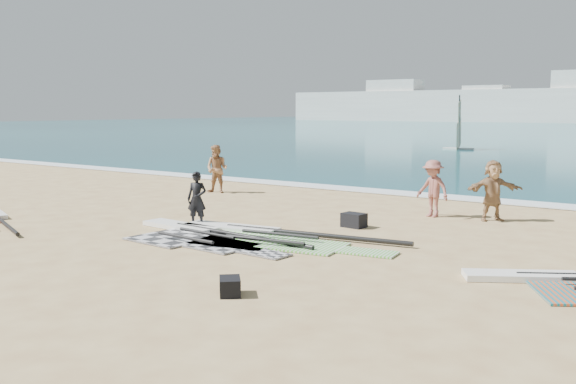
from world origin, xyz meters
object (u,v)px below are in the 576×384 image
Objects in this scene: rig_grey at (196,235)px; gear_bag_near at (354,220)px; rig_green at (264,236)px; beachgoer_mid at (433,189)px; beachgoer_right at (493,190)px; gear_bag_far at (230,286)px; beachgoer_left at (217,169)px; person_wetsuit at (197,199)px.

gear_bag_near reaches higher than rig_grey.
rig_grey is at bearing -158.93° from rig_green.
beachgoer_right is (1.68, 0.38, 0.03)m from beachgoer_mid.
beachgoer_left is at bearing 132.69° from gear_bag_far.
beachgoer_right is at bearing 27.97° from beachgoer_mid.
person_wetsuit is (-2.50, 0.24, 0.71)m from rig_green.
rig_green is 3.59× the size of beachgoer_right.
rig_grey is 8.68m from beachgoer_left.
gear_bag_far reaches higher than rig_grey.
beachgoer_left is at bearing 106.36° from person_wetsuit.
rig_green is at bearing -26.45° from person_wetsuit.
beachgoer_left is 10.68m from beachgoer_right.
rig_grey is at bearing -170.55° from beachgoer_right.
beachgoer_mid is at bearing 27.37° from person_wetsuit.
beachgoer_left is at bearing 137.59° from beachgoer_right.
beachgoer_right reaches higher than beachgoer_mid.
rig_grey is 8.63m from beachgoer_right.
beachgoer_left is at bearing -167.76° from beachgoer_mid.
beachgoer_left is (-5.34, 6.78, 0.88)m from rig_grey.
gear_bag_far is 10.24m from beachgoer_right.
beachgoer_right is at bearing -13.68° from beachgoer_left.
gear_bag_far is 0.29× the size of beachgoer_right.
beachgoer_left is 9.01m from beachgoer_mid.
beachgoer_right is at bearing 82.82° from gear_bag_far.
gear_bag_near is at bearing 101.97° from gear_bag_far.
rig_green is at bearing -54.26° from beachgoer_left.
beachgoer_right is at bearing 48.08° from rig_green.
rig_green is at bearing -96.47° from beachgoer_mid.
rig_green is at bearing 33.48° from rig_grey.
beachgoer_mid reaches higher than rig_grey.
beachgoer_left is (-4.35, 5.69, 0.17)m from person_wetsuit.
rig_grey is 5.31m from gear_bag_far.
beachgoer_right reaches higher than rig_green.
gear_bag_far is at bearing -62.74° from person_wetsuit.
gear_bag_near is 8.63m from beachgoer_left.
rig_grey is at bearing -65.14° from beachgoer_left.
gear_bag_near reaches higher than rig_green.
person_wetsuit is 7.01m from beachgoer_mid.
gear_bag_near is 7.05m from gear_bag_far.
beachgoer_right reaches higher than person_wetsuit.
beachgoer_mid is 1.72m from beachgoer_right.
gear_bag_near reaches higher than gear_bag_far.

